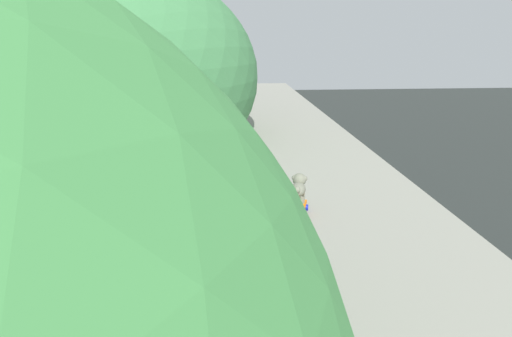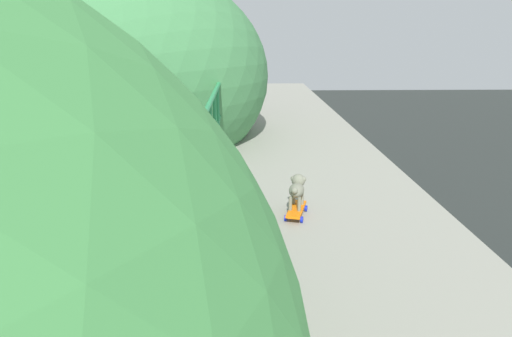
{
  "view_description": "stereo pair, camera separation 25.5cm",
  "coord_description": "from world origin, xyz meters",
  "px_view_note": "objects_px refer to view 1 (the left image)",
  "views": [
    {
      "loc": [
        -0.15,
        -2.5,
        7.89
      ],
      "look_at": [
        0.23,
        2.27,
        6.42
      ],
      "focal_mm": 31.74,
      "sensor_mm": 36.0,
      "label": 1
    },
    {
      "loc": [
        0.11,
        -2.51,
        7.89
      ],
      "look_at": [
        0.23,
        2.27,
        6.42
      ],
      "focal_mm": 31.74,
      "sensor_mm": 36.0,
      "label": 2
    }
  ],
  "objects_px": {
    "city_bus": "(84,132)",
    "small_dog": "(299,187)",
    "car_red_taxi_fifth": "(57,316)",
    "toy_skateboard": "(298,209)"
  },
  "relations": [
    {
      "from": "city_bus",
      "to": "small_dog",
      "type": "relative_size",
      "value": 32.07
    },
    {
      "from": "city_bus",
      "to": "toy_skateboard",
      "type": "relative_size",
      "value": 23.66
    },
    {
      "from": "city_bus",
      "to": "toy_skateboard",
      "type": "height_order",
      "value": "toy_skateboard"
    },
    {
      "from": "car_red_taxi_fifth",
      "to": "small_dog",
      "type": "bearing_deg",
      "value": -49.87
    },
    {
      "from": "city_bus",
      "to": "small_dog",
      "type": "bearing_deg",
      "value": -68.81
    },
    {
      "from": "city_bus",
      "to": "toy_skateboard",
      "type": "xyz_separation_m",
      "value": [
        9.26,
        -23.96,
        4.25
      ]
    },
    {
      "from": "car_red_taxi_fifth",
      "to": "city_bus",
      "type": "xyz_separation_m",
      "value": [
        -4.06,
        17.73,
        1.13
      ]
    },
    {
      "from": "car_red_taxi_fifth",
      "to": "toy_skateboard",
      "type": "bearing_deg",
      "value": -50.19
    },
    {
      "from": "toy_skateboard",
      "to": "small_dog",
      "type": "distance_m",
      "value": 0.23
    },
    {
      "from": "small_dog",
      "to": "toy_skateboard",
      "type": "bearing_deg",
      "value": -98.59
    }
  ]
}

